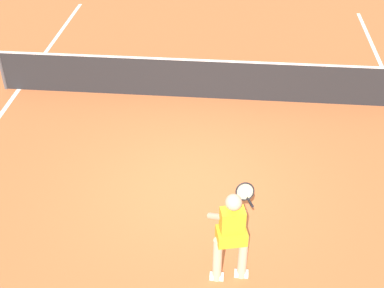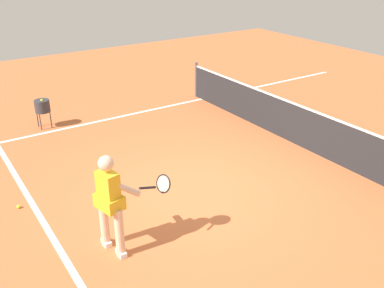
{
  "view_description": "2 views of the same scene",
  "coord_description": "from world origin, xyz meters",
  "views": [
    {
      "loc": [
        0.63,
        -6.92,
        5.92
      ],
      "look_at": [
        0.02,
        -0.22,
        1.07
      ],
      "focal_mm": 48.68,
      "sensor_mm": 36.0,
      "label": 1
    },
    {
      "loc": [
        5.7,
        -3.84,
        4.13
      ],
      "look_at": [
        0.3,
        -0.29,
        1.15
      ],
      "focal_mm": 40.79,
      "sensor_mm": 36.0,
      "label": 2
    }
  ],
  "objects": [
    {
      "name": "tennis_ball_near",
      "position": [
        -1.21,
        -2.85,
        0.03
      ],
      "size": [
        0.07,
        0.07,
        0.07
      ],
      "primitive_type": "sphere",
      "color": "#D1E533",
      "rests_on": "ground"
    },
    {
      "name": "ground_plane",
      "position": [
        0.0,
        0.0,
        0.0
      ],
      "size": [
        24.31,
        24.31,
        0.0
      ],
      "primitive_type": "plane",
      "color": "#C66638"
    },
    {
      "name": "court_net",
      "position": [
        0.0,
        3.04,
        0.47
      ],
      "size": [
        9.15,
        0.08,
        1.02
      ],
      "color": "#4C4C51",
      "rests_on": "ground"
    },
    {
      "name": "tennis_player",
      "position": [
        0.71,
        -1.92,
        0.85
      ],
      "size": [
        0.68,
        1.05,
        1.55
      ],
      "color": "beige",
      "rests_on": "ground"
    },
    {
      "name": "ball_hopper",
      "position": [
        -4.61,
        -1.4,
        0.55
      ],
      "size": [
        0.36,
        0.36,
        0.74
      ],
      "color": "#333338",
      "rests_on": "ground"
    },
    {
      "name": "sideline_left_marking",
      "position": [
        -4.24,
        0.0,
        0.0
      ],
      "size": [
        0.1,
        16.7,
        0.01
      ],
      "primitive_type": "cube",
      "color": "white",
      "rests_on": "ground"
    },
    {
      "name": "service_line_marking",
      "position": [
        0.0,
        -2.62,
        0.0
      ],
      "size": [
        8.47,
        0.1,
        0.01
      ],
      "primitive_type": "cube",
      "color": "white",
      "rests_on": "ground"
    }
  ]
}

